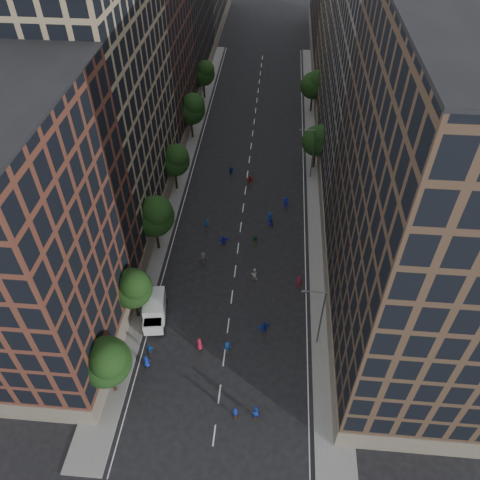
{
  "coord_description": "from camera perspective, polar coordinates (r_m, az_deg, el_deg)",
  "views": [
    {
      "loc": [
        4.35,
        -20.29,
        46.48
      ],
      "look_at": [
        0.31,
        26.58,
        2.0
      ],
      "focal_mm": 35.0,
      "sensor_mm": 36.0,
      "label": 1
    }
  ],
  "objects": [
    {
      "name": "skater_2",
      "position": [
        50.87,
        1.86,
        -20.23
      ],
      "size": [
        1.05,
        0.9,
        1.85
      ],
      "primitive_type": "imported",
      "rotation": [
        0.0,
        0.0,
        3.39
      ],
      "color": "#173CBC",
      "rests_on": "ground"
    },
    {
      "name": "skater_3",
      "position": [
        54.96,
        -1.55,
        -12.93
      ],
      "size": [
        1.08,
        0.77,
        1.52
      ],
      "primitive_type": "imported",
      "rotation": [
        0.0,
        0.0,
        3.37
      ],
      "color": "#1548AD",
      "rests_on": "ground"
    },
    {
      "name": "tree_left_5",
      "position": [
        101.95,
        -4.42,
        19.68
      ],
      "size": [
        4.8,
        4.8,
        8.33
      ],
      "color": "black",
      "rests_on": "ground"
    },
    {
      "name": "bldg_right_a",
      "position": [
        47.66,
        21.74,
        3.13
      ],
      "size": [
        14.0,
        30.0,
        36.0
      ],
      "primitive_type": "cube",
      "color": "#473526",
      "rests_on": "ground"
    },
    {
      "name": "skater_7",
      "position": [
        61.35,
        7.18,
        -5.04
      ],
      "size": [
        0.77,
        0.64,
        1.81
      ],
      "primitive_type": "imported",
      "rotation": [
        0.0,
        0.0,
        3.5
      ],
      "color": "#AE1D33",
      "rests_on": "ground"
    },
    {
      "name": "skater_15",
      "position": [
        72.86,
        5.61,
        4.5
      ],
      "size": [
        1.4,
        1.03,
        1.94
      ],
      "primitive_type": "imported",
      "rotation": [
        0.0,
        0.0,
        2.87
      ],
      "color": "#121493",
      "rests_on": "ground"
    },
    {
      "name": "bldg_left_c",
      "position": [
        87.92,
        -11.62,
        20.9
      ],
      "size": [
        14.0,
        20.0,
        28.0
      ],
      "primitive_type": "cube",
      "color": "#592E22",
      "rests_on": "ground"
    },
    {
      "name": "bldg_right_c",
      "position": [
        96.9,
        14.77,
        24.75
      ],
      "size": [
        14.0,
        26.0,
        35.0
      ],
      "primitive_type": "cube",
      "color": "#998464",
      "rests_on": "ground"
    },
    {
      "name": "skater_1",
      "position": [
        50.99,
        -0.61,
        -20.28
      ],
      "size": [
        0.65,
        0.52,
        1.56
      ],
      "primitive_type": "imported",
      "rotation": [
        0.0,
        0.0,
        3.43
      ],
      "color": "#122A99",
      "rests_on": "ground"
    },
    {
      "name": "tree_right_b",
      "position": [
        97.26,
        9.08,
        18.25
      ],
      "size": [
        5.2,
        5.2,
        8.83
      ],
      "color": "black",
      "rests_on": "ground"
    },
    {
      "name": "tree_left_0",
      "position": [
        49.61,
        -15.96,
        -14.02
      ],
      "size": [
        5.2,
        5.2,
        8.83
      ],
      "color": "black",
      "rests_on": "ground"
    },
    {
      "name": "skater_4",
      "position": [
        55.74,
        -10.93,
        -12.94
      ],
      "size": [
        0.9,
        0.39,
        1.53
      ],
      "primitive_type": "imported",
      "rotation": [
        0.0,
        0.0,
        3.16
      ],
      "color": "blue",
      "rests_on": "ground"
    },
    {
      "name": "tree_left_3",
      "position": [
        74.21,
        -7.97,
        9.72
      ],
      "size": [
        5.0,
        5.0,
        8.58
      ],
      "color": "black",
      "rests_on": "ground"
    },
    {
      "name": "skater_12",
      "position": [
        70.36,
        3.6,
        2.84
      ],
      "size": [
        0.84,
        0.58,
        1.65
      ],
      "primitive_type": "imported",
      "rotation": [
        0.0,
        0.0,
        3.21
      ],
      "color": "#13349B",
      "rests_on": "ground"
    },
    {
      "name": "tree_left_2",
      "position": [
        63.03,
        -10.37,
        3.02
      ],
      "size": [
        5.6,
        5.6,
        9.45
      ],
      "color": "black",
      "rests_on": "ground"
    },
    {
      "name": "skater_16",
      "position": [
        79.41,
        -1.08,
        8.35
      ],
      "size": [
        1.06,
        0.48,
        1.78
      ],
      "primitive_type": "imported",
      "rotation": [
        0.0,
        0.0,
        3.1
      ],
      "color": "#1437A4",
      "rests_on": "ground"
    },
    {
      "name": "skater_0",
      "position": [
        54.79,
        -11.35,
        -14.32
      ],
      "size": [
        0.9,
        0.62,
        1.76
      ],
      "primitive_type": "imported",
      "rotation": [
        0.0,
        0.0,
        3.22
      ],
      "color": "navy",
      "rests_on": "ground"
    },
    {
      "name": "sidewalk_left",
      "position": [
        83.77,
        -7.28,
        9.38
      ],
      "size": [
        4.0,
        105.0,
        0.15
      ],
      "primitive_type": "cube",
      "color": "slate",
      "rests_on": "ground"
    },
    {
      "name": "skater_9",
      "position": [
        63.98,
        -4.49,
        -2.18
      ],
      "size": [
        1.35,
        1.03,
        1.84
      ],
      "primitive_type": "imported",
      "rotation": [
        0.0,
        0.0,
        3.47
      ],
      "color": "#444349",
      "rests_on": "ground"
    },
    {
      "name": "skater_6",
      "position": [
        55.23,
        -4.99,
        -12.53
      ],
      "size": [
        1.01,
        0.85,
        1.75
      ],
      "primitive_type": "imported",
      "rotation": [
        0.0,
        0.0,
        2.73
      ],
      "color": "maroon",
      "rests_on": "ground"
    },
    {
      "name": "cargo_van",
      "position": [
        58.0,
        -10.39,
        -8.42
      ],
      "size": [
        3.32,
        5.78,
        2.92
      ],
      "rotation": [
        0.0,
        0.0,
        0.14
      ],
      "color": "white",
      "rests_on": "ground"
    },
    {
      "name": "skater_10",
      "position": [
        66.5,
        1.86,
        0.02
      ],
      "size": [
        1.0,
        0.46,
        1.66
      ],
      "primitive_type": "imported",
      "rotation": [
        0.0,
        0.0,
        3.08
      ],
      "color": "#1A5928",
      "rests_on": "ground"
    },
    {
      "name": "tree_left_1",
      "position": [
        55.48,
        -12.96,
        -5.64
      ],
      "size": [
        4.8,
        4.8,
        8.21
      ],
      "color": "black",
      "rests_on": "ground"
    },
    {
      "name": "tree_left_4",
      "position": [
        87.54,
        -5.96,
        15.69
      ],
      "size": [
        5.4,
        5.4,
        9.08
      ],
      "color": "black",
      "rests_on": "ground"
    },
    {
      "name": "bldg_right_b",
      "position": [
        72.44,
        16.89,
        17.15
      ],
      "size": [
        14.0,
        28.0,
        33.0
      ],
      "primitive_type": "cube",
      "color": "#6B6258",
      "rests_on": "ground"
    },
    {
      "name": "bldg_left_b",
      "position": [
        66.87,
        -16.7,
        15.44
      ],
      "size": [
        14.0,
        26.0,
        34.0
      ],
      "primitive_type": "cube",
      "color": "#998464",
      "rests_on": "ground"
    },
    {
      "name": "skater_11",
      "position": [
        66.34,
        -2.0,
        -0.12
      ],
      "size": [
        1.61,
        0.92,
        1.65
      ],
      "primitive_type": "imported",
      "rotation": [
        0.0,
        0.0,
        3.44
      ],
      "color": "#161AB9",
      "rests_on": "ground"
    },
    {
      "name": "bldg_left_d",
      "position": [
        109.26,
        -8.54,
        26.79
      ],
      "size": [
        14.0,
        28.0,
        32.0
      ],
      "primitive_type": "cube",
      "color": "#322621",
      "rests_on": "ground"
    },
    {
      "name": "skater_13",
      "position": [
        69.16,
        -4.09,
        1.93
      ],
      "size": [
        0.61,
        0.41,
        1.62
      ],
      "primitive_type": "imported",
      "rotation": [
        0.0,
        0.0,
        3.1
      ],
      "color": "#144AA3",
      "rests_on": "ground"
    },
    {
      "name": "streetlamp_far",
      "position": [
        77.5,
        8.76,
        10.65
      ],
      "size": [
        2.64,
        0.22,
        9.06
      ],
      "color": "#595B60",
      "rests_on": "ground"
    },
    {
      "name": "streetlamp_near",
      "position": [
        52.78,
        9.68,
        -9.01
      ],
      "size": [
        2.64,
        0.22,
        9.06
      ],
      "color": "#595B60",
      "rests_on": "ground"
    },
    {
      "name": "skater_17",
      "position": [
        77.59,
        1.21,
        7.32
      ],
      "size": [
        1.52,
        0.58,
        1.61
      ],
      "primitive_type": "imported",
      "rotation": [
        0.0,
        0.0,
        3.07
      ],
      "color": "maroon",
      "rests_on": "ground"
    },
    {
      "name": "sidewalk_right",
      "position": [
        82.51,
        9.48,
        8.53
      ],
      "size": [
        4.0,
        105.0,
        0.15
      ],
      "primitive_type": "cube",
      "color": "slate",
      "rests_on": "ground"
    },
    {
      "name": "tree_right_a",
      "position": [
        79.76,
        9.49,
        11.97
      ],
      "size": [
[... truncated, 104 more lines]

